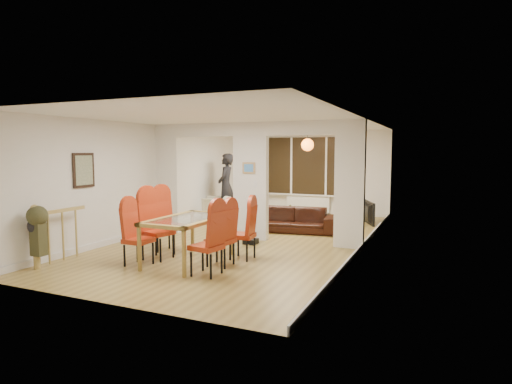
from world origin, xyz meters
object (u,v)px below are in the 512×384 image
Objects in this scene: armchair at (217,208)px; person at (226,186)px; dining_chair_ra at (206,242)px; bottle at (290,210)px; dining_chair_la at (138,236)px; dining_chair_lc at (171,223)px; dining_chair_rb at (220,236)px; sofa at (293,220)px; dining_chair_rc at (242,231)px; television at (365,212)px; dining_chair_lb at (158,227)px; dining_table at (189,240)px; coffee_table at (285,219)px; bowl at (285,214)px.

person reaches higher than armchair.
dining_chair_ra is 3.84× the size of bottle.
dining_chair_lc is (-0.08, 1.08, 0.05)m from dining_chair_la.
dining_chair_rb is (1.38, -0.53, -0.06)m from dining_chair_lc.
armchair is (-2.60, 0.82, 0.05)m from sofa.
armchair is at bearing 154.32° from sofa.
television is (1.39, 4.82, -0.21)m from dining_chair_rc.
dining_chair_lb is 1.10× the size of television.
dining_chair_la is (-0.68, -0.52, 0.12)m from dining_table.
dining_table is at bearing -110.48° from sofa.
person is (-1.75, 4.75, 0.55)m from dining_table.
person is at bearing 124.68° from dining_chair_ra.
person reaches higher than dining_chair_ra.
dining_chair_rc is (0.09, 1.14, -0.02)m from dining_chair_ra.
coffee_table is at bearing 79.36° from armchair.
sofa is at bearing 120.30° from television.
dining_table is at bearing 151.13° from dining_chair_ra.
dining_chair_la is at bearing -99.32° from coffee_table.
dining_chair_rb reaches higher than sofa.
person reaches higher than dining_chair_rc.
bowl reaches higher than coffee_table.
sofa is 2.87m from person.
dining_chair_rc is 1.00× the size of coffee_table.
television is at bearing 81.11° from dining_chair_rb.
bottle is 0.18m from bowl.
dining_chair_rc is at bearing -81.32° from bowl.
armchair is at bearing 119.63° from dining_chair_lc.
armchair is at bearing -24.31° from person.
bottle is (0.14, -0.01, 0.26)m from coffee_table.
dining_chair_lb reaches higher than dining_chair_rb.
dining_table is at bearing -92.02° from bowl.
television is (2.80, 5.44, -0.28)m from dining_chair_lb.
bowl is (0.92, 4.04, -0.31)m from dining_chair_lc.
dining_chair_rb is 1.01× the size of coffee_table.
dining_chair_la reaches higher than bottle.
dining_chair_lb is 1.13× the size of dining_chair_rc.
person is (-1.07, 5.27, 0.43)m from dining_chair_la.
dining_chair_rb is at bearing 140.77° from television.
sofa is 7.16× the size of bottle.
dining_table is 1.46× the size of dining_chair_lb.
dining_chair_la is at bearing -80.03° from dining_chair_lb.
sofa is (1.44, 4.04, -0.23)m from dining_chair_la.
television is 2.03m from bottle.
dining_chair_lc reaches higher than bowl.
bowl is at bearing 110.69° from sofa.
dining_chair_rc is 4.03m from bottle.
dining_chair_lb is 1.02× the size of dining_chair_lc.
dining_table is 4.70m from armchair.
dining_chair_lb is 4.70m from bowl.
dining_chair_lb is 1.13× the size of dining_chair_rb.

